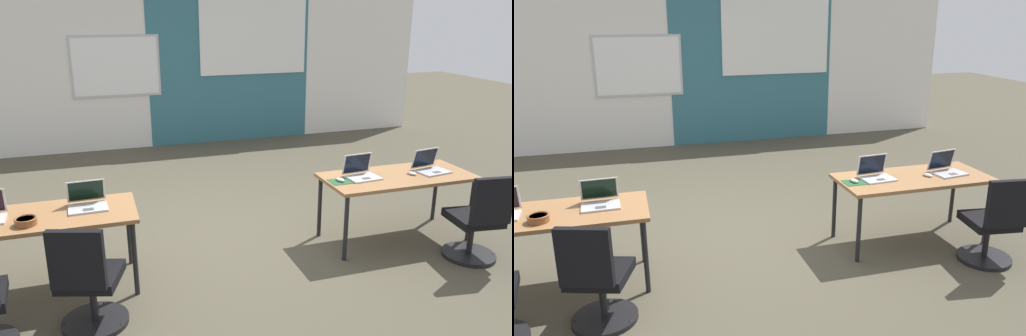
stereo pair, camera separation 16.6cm
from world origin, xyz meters
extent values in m
plane|color=#4C4738|center=(0.00, 0.00, 0.00)|extent=(24.00, 24.00, 0.00)
cube|color=silver|center=(0.00, 4.20, 1.40)|extent=(10.00, 0.20, 2.80)
cube|color=#336B7A|center=(1.25, 4.09, 1.40)|extent=(2.99, 0.01, 2.80)
cube|color=#B7B7BC|center=(-0.78, 4.09, 1.45)|extent=(1.48, 0.02, 1.04)
cube|color=white|center=(-0.78, 4.08, 1.45)|extent=(1.40, 0.02, 0.96)
cube|color=white|center=(1.68, 4.08, 1.94)|extent=(2.00, 0.02, 1.42)
cube|color=olive|center=(-1.75, -0.60, 0.70)|extent=(1.60, 0.70, 0.04)
cylinder|color=black|center=(-1.01, -0.90, 0.34)|extent=(0.04, 0.04, 0.68)
cylinder|color=black|center=(-1.01, -0.30, 0.34)|extent=(0.04, 0.04, 0.68)
cube|color=olive|center=(1.75, -0.60, 0.70)|extent=(1.60, 0.70, 0.04)
cylinder|color=black|center=(1.01, -0.90, 0.34)|extent=(0.04, 0.04, 0.68)
cylinder|color=black|center=(2.49, -0.90, 0.34)|extent=(0.04, 0.04, 0.68)
cylinder|color=black|center=(1.01, -0.30, 0.34)|extent=(0.04, 0.04, 0.68)
cylinder|color=black|center=(2.49, -0.30, 0.34)|extent=(0.04, 0.04, 0.68)
cube|color=silver|center=(1.35, -0.59, 0.73)|extent=(0.35, 0.26, 0.02)
cube|color=#4C4C4F|center=(1.36, -0.64, 0.74)|extent=(0.09, 0.07, 0.00)
cube|color=silver|center=(1.34, -0.45, 0.85)|extent=(0.33, 0.07, 0.22)
cube|color=black|center=(1.34, -0.46, 0.85)|extent=(0.30, 0.06, 0.19)
cube|color=#23512D|center=(1.08, -0.60, 0.72)|extent=(0.22, 0.19, 0.00)
ellipsoid|color=silver|center=(1.08, -0.60, 0.74)|extent=(0.08, 0.11, 0.03)
cube|color=#B7B7BC|center=(2.16, -0.64, 0.73)|extent=(0.36, 0.27, 0.02)
cube|color=#4C4C4F|center=(2.17, -0.69, 0.74)|extent=(0.10, 0.07, 0.00)
cube|color=#B7B7BC|center=(2.14, -0.50, 0.85)|extent=(0.33, 0.10, 0.22)
cube|color=black|center=(2.15, -0.51, 0.85)|extent=(0.30, 0.09, 0.19)
ellipsoid|color=silver|center=(1.90, -0.64, 0.74)|extent=(0.09, 0.11, 0.03)
cylinder|color=black|center=(2.24, -1.22, 0.02)|extent=(0.52, 0.52, 0.04)
cylinder|color=black|center=(2.24, -1.22, 0.21)|extent=(0.06, 0.06, 0.34)
cube|color=black|center=(2.24, -1.22, 0.42)|extent=(0.50, 0.50, 0.08)
cube|color=black|center=(2.21, -1.47, 0.69)|extent=(0.40, 0.11, 0.46)
sphere|color=black|center=(2.27, -0.99, 0.02)|extent=(0.04, 0.04, 0.04)
sphere|color=black|center=(2.45, -1.32, 0.02)|extent=(0.04, 0.04, 0.04)
sphere|color=black|center=(2.01, -1.26, 0.02)|extent=(0.04, 0.04, 0.04)
cube|color=#B7B7BC|center=(-1.35, -0.58, 0.73)|extent=(0.34, 0.24, 0.02)
cube|color=#4C4C4F|center=(-1.35, -0.63, 0.74)|extent=(0.09, 0.06, 0.00)
cube|color=#B7B7BC|center=(-1.36, -0.43, 0.84)|extent=(0.33, 0.09, 0.21)
cube|color=black|center=(-1.36, -0.44, 0.84)|extent=(0.30, 0.07, 0.18)
cylinder|color=black|center=(-1.37, -1.25, 0.02)|extent=(0.52, 0.52, 0.04)
cylinder|color=black|center=(-1.37, -1.25, 0.21)|extent=(0.06, 0.06, 0.34)
cube|color=black|center=(-1.37, -1.25, 0.42)|extent=(0.55, 0.55, 0.08)
cube|color=black|center=(-1.45, -1.48, 0.69)|extent=(0.40, 0.18, 0.46)
sphere|color=black|center=(-1.30, -1.02, 0.02)|extent=(0.04, 0.04, 0.04)
sphere|color=black|center=(-1.18, -1.38, 0.02)|extent=(0.04, 0.04, 0.04)
sphere|color=black|center=(-1.61, -1.25, 0.02)|extent=(0.04, 0.04, 0.04)
cylinder|color=brown|center=(-1.84, -0.77, 0.75)|extent=(0.17, 0.17, 0.05)
torus|color=brown|center=(-1.84, -0.77, 0.78)|extent=(0.18, 0.18, 0.02)
cylinder|color=gold|center=(-1.84, -0.77, 0.77)|extent=(0.14, 0.14, 0.01)
camera|label=1|loc=(-1.25, -4.97, 2.40)|focal=35.80mm
camera|label=2|loc=(-1.09, -5.02, 2.40)|focal=35.80mm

